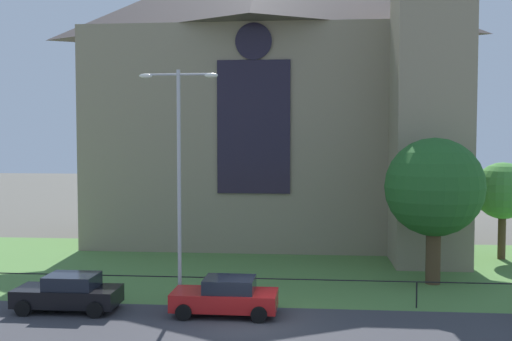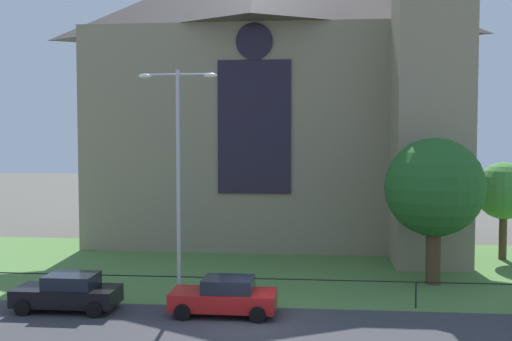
# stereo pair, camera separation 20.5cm
# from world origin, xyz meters

# --- Properties ---
(ground) EXTENTS (160.00, 160.00, 0.00)m
(ground) POSITION_xyz_m (0.00, 10.00, 0.00)
(ground) COLOR #56544C
(road_asphalt) EXTENTS (120.00, 8.00, 0.01)m
(road_asphalt) POSITION_xyz_m (0.00, -2.00, 0.00)
(road_asphalt) COLOR #38383D
(road_asphalt) RESTS_ON ground
(grass_verge) EXTENTS (120.00, 20.00, 0.01)m
(grass_verge) POSITION_xyz_m (0.00, 8.00, 0.00)
(grass_verge) COLOR #517F3D
(grass_verge) RESTS_ON ground
(church_building) EXTENTS (23.20, 16.20, 26.00)m
(church_building) POSITION_xyz_m (-0.30, 18.93, 10.27)
(church_building) COLOR gray
(church_building) RESTS_ON ground
(iron_railing) EXTENTS (31.51, 0.07, 1.13)m
(iron_railing) POSITION_xyz_m (-1.07, 2.50, 0.97)
(iron_railing) COLOR black
(iron_railing) RESTS_ON ground
(tree_right_far) EXTENTS (3.29, 3.29, 5.65)m
(tree_right_far) POSITION_xyz_m (13.46, 13.34, 3.96)
(tree_right_far) COLOR #4C3823
(tree_right_far) RESTS_ON ground
(tree_right_near) EXTENTS (4.75, 4.75, 7.09)m
(tree_right_near) POSITION_xyz_m (8.29, 6.86, 4.67)
(tree_right_near) COLOR #4C3823
(tree_right_near) RESTS_ON ground
(streetlamp_near) EXTENTS (3.37, 0.26, 9.95)m
(streetlamp_near) POSITION_xyz_m (-3.21, 2.40, 6.17)
(streetlamp_near) COLOR #B2B2B7
(streetlamp_near) RESTS_ON ground
(parked_car_black) EXTENTS (4.21, 2.03, 1.51)m
(parked_car_black) POSITION_xyz_m (-7.48, 0.80, 0.74)
(parked_car_black) COLOR black
(parked_car_black) RESTS_ON ground
(parked_car_red) EXTENTS (4.22, 2.06, 1.51)m
(parked_car_red) POSITION_xyz_m (-0.99, 0.79, 0.74)
(parked_car_red) COLOR #B21919
(parked_car_red) RESTS_ON ground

